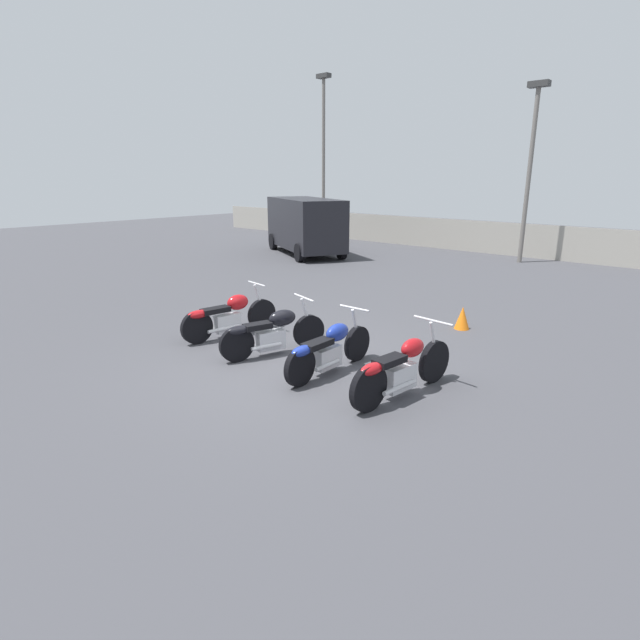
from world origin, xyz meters
TOP-DOWN VIEW (x-y plane):
  - ground_plane at (0.00, 0.00)m, footprint 60.00×60.00m
  - fence_back at (0.00, 14.69)m, footprint 40.00×0.04m
  - light_pole_left at (-11.75, 14.05)m, footprint 0.70×0.35m
  - light_pole_right at (-1.18, 13.33)m, footprint 0.70×0.35m
  - motorcycle_slot_0 at (-2.07, 0.29)m, footprint 0.62×2.13m
  - motorcycle_slot_1 at (-0.63, 0.15)m, footprint 0.86×2.03m
  - motorcycle_slot_2 at (0.71, 0.16)m, footprint 0.60×2.09m
  - motorcycle_slot_3 at (2.10, 0.18)m, footprint 0.70×2.19m
  - parked_van at (-8.63, 9.40)m, footprint 5.12×3.82m
  - traffic_cone_near at (1.19, 3.93)m, footprint 0.32×0.32m

SIDE VIEW (x-z plane):
  - ground_plane at x=0.00m, z-range 0.00..0.00m
  - traffic_cone_near at x=1.19m, z-range 0.00..0.49m
  - motorcycle_slot_2 at x=0.71m, z-range -0.08..0.91m
  - motorcycle_slot_1 at x=-0.63m, z-range -0.08..0.92m
  - motorcycle_slot_0 at x=-2.07m, z-range -0.08..0.94m
  - motorcycle_slot_3 at x=2.10m, z-range -0.09..0.95m
  - fence_back at x=0.00m, z-range 0.00..1.32m
  - parked_van at x=-8.63m, z-range 0.12..2.38m
  - light_pole_right at x=-1.18m, z-range 0.65..6.93m
  - light_pole_left at x=-11.75m, z-range 0.69..8.57m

